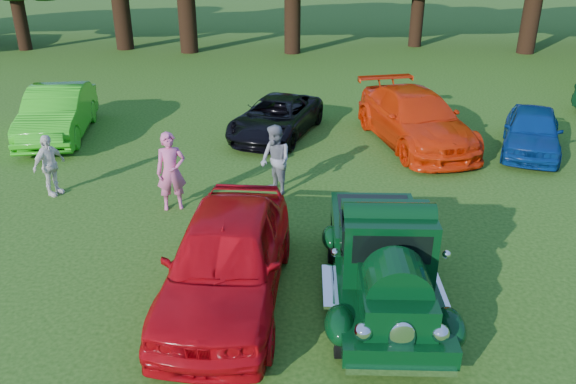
{
  "coord_description": "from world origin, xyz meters",
  "views": [
    {
      "loc": [
        -0.37,
        -8.16,
        5.75
      ],
      "look_at": [
        -0.69,
        2.05,
        1.1
      ],
      "focal_mm": 35.0,
      "sensor_mm": 36.0,
      "label": 1
    }
  ],
  "objects_px": {
    "spectator_pink": "(171,171)",
    "spectator_white": "(49,165)",
    "back_car_blue": "(532,131)",
    "hero_pickup": "(383,260)",
    "back_car_lime": "(58,113)",
    "spectator_grey": "(275,161)",
    "back_car_orange": "(415,119)",
    "back_car_black": "(276,117)",
    "red_convertible": "(227,258)"
  },
  "relations": [
    {
      "from": "back_car_lime",
      "to": "back_car_blue",
      "type": "bearing_deg",
      "value": -13.85
    },
    {
      "from": "back_car_black",
      "to": "back_car_orange",
      "type": "relative_size",
      "value": 0.8
    },
    {
      "from": "red_convertible",
      "to": "spectator_white",
      "type": "distance_m",
      "value": 6.4
    },
    {
      "from": "hero_pickup",
      "to": "back_car_blue",
      "type": "relative_size",
      "value": 1.17
    },
    {
      "from": "back_car_orange",
      "to": "spectator_white",
      "type": "bearing_deg",
      "value": -171.06
    },
    {
      "from": "back_car_lime",
      "to": "back_car_orange",
      "type": "bearing_deg",
      "value": -11.68
    },
    {
      "from": "back_car_blue",
      "to": "spectator_white",
      "type": "xyz_separation_m",
      "value": [
        -12.71,
        -3.39,
        0.11
      ]
    },
    {
      "from": "back_car_blue",
      "to": "spectator_pink",
      "type": "xyz_separation_m",
      "value": [
        -9.6,
        -4.05,
        0.26
      ]
    },
    {
      "from": "hero_pickup",
      "to": "spectator_white",
      "type": "distance_m",
      "value": 8.53
    },
    {
      "from": "spectator_pink",
      "to": "spectator_white",
      "type": "height_order",
      "value": "spectator_pink"
    },
    {
      "from": "back_car_blue",
      "to": "spectator_pink",
      "type": "bearing_deg",
      "value": -137.41
    },
    {
      "from": "red_convertible",
      "to": "spectator_grey",
      "type": "height_order",
      "value": "spectator_grey"
    },
    {
      "from": "back_car_lime",
      "to": "spectator_white",
      "type": "bearing_deg",
      "value": -79.99
    },
    {
      "from": "back_car_lime",
      "to": "spectator_grey",
      "type": "relative_size",
      "value": 2.73
    },
    {
      "from": "spectator_grey",
      "to": "back_car_black",
      "type": "bearing_deg",
      "value": 148.42
    },
    {
      "from": "back_car_black",
      "to": "spectator_pink",
      "type": "xyz_separation_m",
      "value": [
        -2.11,
        -5.31,
        0.31
      ]
    },
    {
      "from": "back_car_lime",
      "to": "spectator_white",
      "type": "xyz_separation_m",
      "value": [
        1.58,
        -4.35,
        -0.01
      ]
    },
    {
      "from": "red_convertible",
      "to": "back_car_lime",
      "type": "distance_m",
      "value": 10.68
    },
    {
      "from": "spectator_white",
      "to": "red_convertible",
      "type": "bearing_deg",
      "value": -104.8
    },
    {
      "from": "back_car_lime",
      "to": "spectator_grey",
      "type": "xyz_separation_m",
      "value": [
        7.01,
        -4.12,
        0.09
      ]
    },
    {
      "from": "hero_pickup",
      "to": "back_car_black",
      "type": "height_order",
      "value": "hero_pickup"
    },
    {
      "from": "red_convertible",
      "to": "spectator_grey",
      "type": "relative_size",
      "value": 2.76
    },
    {
      "from": "hero_pickup",
      "to": "spectator_grey",
      "type": "distance_m",
      "value": 4.78
    },
    {
      "from": "back_car_blue",
      "to": "hero_pickup",
      "type": "bearing_deg",
      "value": -105.23
    },
    {
      "from": "back_car_orange",
      "to": "spectator_grey",
      "type": "distance_m",
      "value": 5.52
    },
    {
      "from": "back_car_lime",
      "to": "back_car_blue",
      "type": "xyz_separation_m",
      "value": [
        14.29,
        -0.96,
        -0.12
      ]
    },
    {
      "from": "back_car_blue",
      "to": "back_car_black",
      "type": "bearing_deg",
      "value": -169.8
    },
    {
      "from": "back_car_orange",
      "to": "spectator_white",
      "type": "relative_size",
      "value": 3.58
    },
    {
      "from": "back_car_blue",
      "to": "spectator_white",
      "type": "distance_m",
      "value": 13.15
    },
    {
      "from": "back_car_orange",
      "to": "back_car_blue",
      "type": "distance_m",
      "value": 3.34
    },
    {
      "from": "red_convertible",
      "to": "spectator_grey",
      "type": "xyz_separation_m",
      "value": [
        0.59,
        4.42,
        0.05
      ]
    },
    {
      "from": "hero_pickup",
      "to": "spectator_pink",
      "type": "relative_size",
      "value": 2.44
    },
    {
      "from": "spectator_grey",
      "to": "red_convertible",
      "type": "bearing_deg",
      "value": -41.91
    },
    {
      "from": "red_convertible",
      "to": "back_car_blue",
      "type": "distance_m",
      "value": 10.93
    },
    {
      "from": "back_car_black",
      "to": "spectator_pink",
      "type": "distance_m",
      "value": 5.72
    },
    {
      "from": "red_convertible",
      "to": "back_car_orange",
      "type": "xyz_separation_m",
      "value": [
        4.6,
        8.22,
        -0.02
      ]
    },
    {
      "from": "hero_pickup",
      "to": "back_car_black",
      "type": "bearing_deg",
      "value": 104.57
    },
    {
      "from": "hero_pickup",
      "to": "spectator_pink",
      "type": "xyz_separation_m",
      "value": [
        -4.38,
        3.42,
        0.16
      ]
    },
    {
      "from": "back_car_lime",
      "to": "spectator_grey",
      "type": "bearing_deg",
      "value": -40.47
    },
    {
      "from": "back_car_orange",
      "to": "spectator_white",
      "type": "height_order",
      "value": "back_car_orange"
    },
    {
      "from": "back_car_black",
      "to": "back_car_orange",
      "type": "xyz_separation_m",
      "value": [
        4.22,
        -0.61,
        0.19
      ]
    },
    {
      "from": "hero_pickup",
      "to": "red_convertible",
      "type": "height_order",
      "value": "hero_pickup"
    },
    {
      "from": "back_car_blue",
      "to": "spectator_white",
      "type": "bearing_deg",
      "value": -145.38
    },
    {
      "from": "spectator_pink",
      "to": "back_car_black",
      "type": "bearing_deg",
      "value": 51.61
    },
    {
      "from": "hero_pickup",
      "to": "red_convertible",
      "type": "xyz_separation_m",
      "value": [
        -2.65,
        -0.11,
        0.05
      ]
    },
    {
      "from": "red_convertible",
      "to": "back_car_lime",
      "type": "xyz_separation_m",
      "value": [
        -6.42,
        8.54,
        -0.04
      ]
    },
    {
      "from": "back_car_lime",
      "to": "spectator_grey",
      "type": "distance_m",
      "value": 8.14
    },
    {
      "from": "red_convertible",
      "to": "spectator_grey",
      "type": "distance_m",
      "value": 4.45
    },
    {
      "from": "back_car_orange",
      "to": "back_car_lime",
      "type": "bearing_deg",
      "value": 164.16
    },
    {
      "from": "back_car_orange",
      "to": "hero_pickup",
      "type": "bearing_deg",
      "value": -117.66
    }
  ]
}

